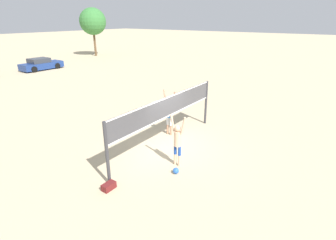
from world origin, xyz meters
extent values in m
plane|color=#C6B28C|center=(0.00, 0.00, 0.00)|extent=(200.00, 200.00, 0.00)
cylinder|color=#38383D|center=(-3.54, 0.00, 1.19)|extent=(0.12, 0.12, 2.38)
cylinder|color=#38383D|center=(3.54, 0.00, 1.19)|extent=(0.12, 0.12, 2.38)
cube|color=#47474C|center=(0.00, 0.00, 1.92)|extent=(6.95, 0.02, 0.91)
cube|color=white|center=(0.00, 0.00, 2.35)|extent=(6.95, 0.03, 0.06)
cube|color=white|center=(0.00, 0.00, 1.50)|extent=(6.95, 0.03, 0.06)
cylinder|color=beige|center=(-1.08, -1.32, 0.24)|extent=(0.11, 0.11, 0.47)
cylinder|color=#1E47A5|center=(-1.08, -1.32, 0.66)|extent=(0.12, 0.12, 0.39)
cylinder|color=beige|center=(-1.08, -1.12, 0.24)|extent=(0.11, 0.11, 0.47)
cylinder|color=#1E47A5|center=(-1.08, -1.12, 0.66)|extent=(0.12, 0.12, 0.39)
cylinder|color=beige|center=(-1.08, -1.22, 1.16)|extent=(0.28, 0.28, 0.61)
sphere|color=beige|center=(-1.08, -1.22, 1.58)|extent=(0.24, 0.24, 0.24)
cylinder|color=beige|center=(-1.08, -1.46, 1.77)|extent=(0.08, 0.22, 0.68)
cylinder|color=beige|center=(-1.08, -0.98, 1.77)|extent=(0.08, 0.22, 0.68)
cylinder|color=tan|center=(1.15, 0.85, 0.25)|extent=(0.11, 0.11, 0.51)
cylinder|color=white|center=(1.15, 0.85, 0.72)|extent=(0.12, 0.12, 0.42)
cylinder|color=tan|center=(1.15, 0.65, 0.25)|extent=(0.11, 0.11, 0.51)
cylinder|color=white|center=(1.15, 0.65, 0.72)|extent=(0.12, 0.12, 0.42)
cylinder|color=#3372BF|center=(1.15, 0.75, 1.25)|extent=(0.28, 0.28, 0.65)
sphere|color=tan|center=(1.15, 0.75, 1.71)|extent=(0.25, 0.25, 0.25)
cylinder|color=tan|center=(1.15, 1.00, 1.91)|extent=(0.08, 0.23, 0.73)
cylinder|color=tan|center=(1.15, 0.51, 1.91)|extent=(0.08, 0.23, 0.73)
sphere|color=blue|center=(-1.62, -1.52, 0.12)|extent=(0.24, 0.24, 0.24)
cube|color=maroon|center=(-3.76, -0.20, 0.12)|extent=(0.48, 0.27, 0.24)
cube|color=navy|center=(7.15, 22.64, 0.46)|extent=(4.46, 1.79, 0.67)
cube|color=#2D333D|center=(6.93, 22.64, 1.05)|extent=(2.01, 1.64, 0.50)
cylinder|color=black|center=(8.53, 23.49, 0.32)|extent=(0.64, 0.22, 0.64)
cylinder|color=black|center=(8.53, 21.81, 0.32)|extent=(0.64, 0.22, 0.64)
cylinder|color=black|center=(5.77, 23.48, 0.32)|extent=(0.64, 0.22, 0.64)
cylinder|color=black|center=(5.77, 21.80, 0.32)|extent=(0.64, 0.22, 0.64)
cylinder|color=brown|center=(18.37, 26.85, 1.96)|extent=(0.32, 0.32, 3.91)
sphere|color=#387A38|center=(18.37, 26.85, 4.97)|extent=(3.86, 3.86, 3.86)
camera|label=1|loc=(-8.68, -6.22, 5.49)|focal=28.00mm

